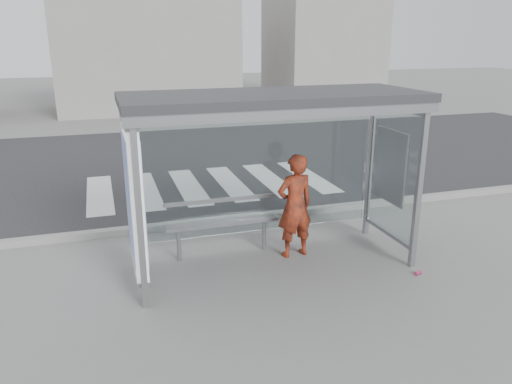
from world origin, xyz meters
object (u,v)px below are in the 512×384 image
bench (222,222)px  soda_can (418,273)px  person (295,206)px  bus_shelter (248,138)px

bench → soda_can: bearing=-31.3°
person → soda_can: 2.08m
bus_shelter → person: bus_shelter is taller
person → bench: size_ratio=0.93×
bench → soda_can: (2.58, -1.57, -0.52)m
bench → bus_shelter: bearing=-61.5°
person → soda_can: bearing=133.4°
bench → soda_can: bench is taller
bus_shelter → person: 1.41m
soda_can → person: bearing=141.0°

